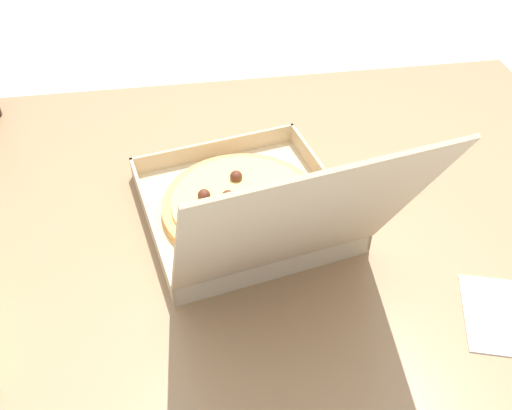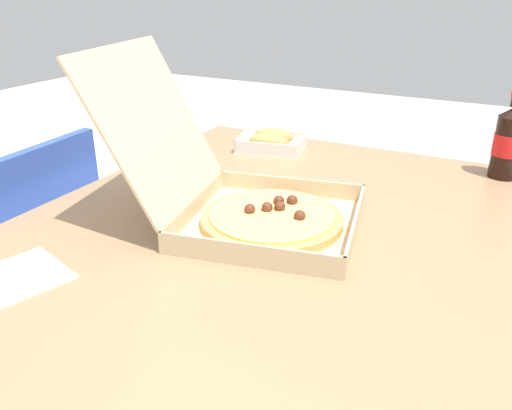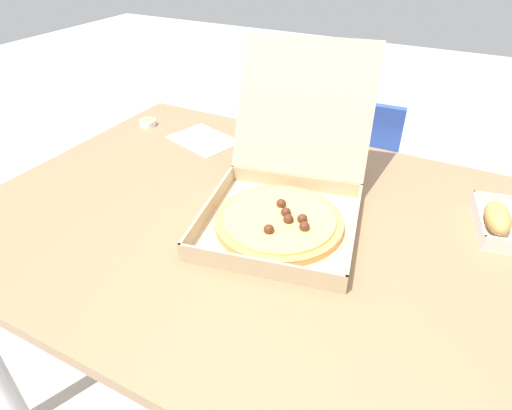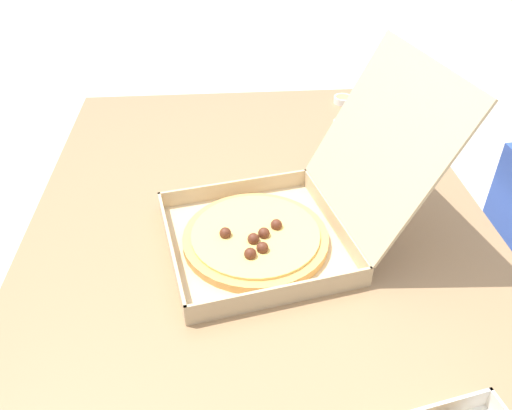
% 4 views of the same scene
% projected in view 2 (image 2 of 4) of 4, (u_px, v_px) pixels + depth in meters
% --- Properties ---
extents(dining_table, '(1.39, 1.00, 0.74)m').
position_uv_depth(dining_table, '(252.00, 265.00, 1.08)').
color(dining_table, '#997551').
rests_on(dining_table, ground_plane).
extents(chair, '(0.42, 0.42, 0.83)m').
position_uv_depth(chair, '(28.00, 259.00, 1.48)').
color(chair, '#2D4CAD').
rests_on(chair, ground_plane).
extents(pizza_box_open, '(0.44, 0.57, 0.36)m').
position_uv_depth(pizza_box_open, '(250.00, 202.00, 1.08)').
color(pizza_box_open, tan).
rests_on(pizza_box_open, dining_table).
extents(bread_side_box, '(0.18, 0.22, 0.06)m').
position_uv_depth(bread_side_box, '(271.00, 141.00, 1.57)').
color(bread_side_box, white).
rests_on(bread_side_box, dining_table).
extents(cola_bottle, '(0.07, 0.07, 0.22)m').
position_uv_depth(cola_bottle, '(509.00, 142.00, 1.32)').
color(cola_bottle, black).
rests_on(cola_bottle, dining_table).
extents(paper_menu, '(0.25, 0.21, 0.00)m').
position_uv_depth(paper_menu, '(0.00, 283.00, 0.89)').
color(paper_menu, white).
rests_on(paper_menu, dining_table).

